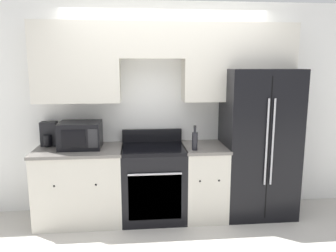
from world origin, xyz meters
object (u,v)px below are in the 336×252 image
object	(u,v)px
bottle	(195,140)
refrigerator	(256,142)
oven_range	(154,182)
microwave	(81,135)

from	to	relation	value
bottle	refrigerator	bearing A→B (deg)	17.40
oven_range	bottle	distance (m)	0.74
microwave	bottle	xyz separation A→B (m)	(1.31, -0.23, -0.04)
microwave	bottle	world-z (taller)	microwave
refrigerator	bottle	world-z (taller)	refrigerator
refrigerator	bottle	distance (m)	0.87
microwave	oven_range	bearing A→B (deg)	-3.14
oven_range	refrigerator	size ratio (longest dim) A/B	0.58
oven_range	microwave	xyz separation A→B (m)	(-0.85, 0.05, 0.59)
refrigerator	bottle	xyz separation A→B (m)	(-0.82, -0.26, 0.10)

